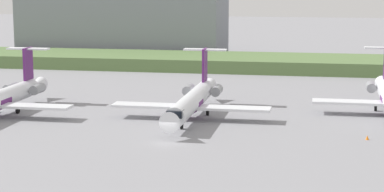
{
  "coord_description": "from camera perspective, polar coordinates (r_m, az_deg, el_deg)",
  "views": [
    {
      "loc": [
        18.31,
        -80.92,
        20.04
      ],
      "look_at": [
        0.0,
        16.8,
        3.0
      ],
      "focal_mm": 64.75,
      "sensor_mm": 36.0,
      "label": 1
    }
  ],
  "objects": [
    {
      "name": "ground_plane",
      "position": [
        114.19,
        1.22,
        -0.38
      ],
      "size": [
        500.0,
        500.0,
        0.0
      ],
      "primitive_type": "plane",
      "color": "gray"
    },
    {
      "name": "grass_berm",
      "position": [
        154.92,
        3.75,
        2.79
      ],
      "size": [
        320.0,
        20.0,
        2.77
      ],
      "primitive_type": "cube",
      "color": "#597542",
      "rests_on": "ground"
    },
    {
      "name": "regional_jet_second",
      "position": [
        105.4,
        -15.56,
        -0.19
      ],
      "size": [
        22.81,
        31.0,
        9.0
      ],
      "color": "silver",
      "rests_on": "ground"
    },
    {
      "name": "regional_jet_third",
      "position": [
        100.05,
        0.06,
        -0.35
      ],
      "size": [
        22.81,
        31.0,
        9.0
      ],
      "color": "silver",
      "rests_on": "ground"
    },
    {
      "name": "distant_hangar",
      "position": [
        184.25,
        -5.54,
        5.92
      ],
      "size": [
        52.07,
        23.3,
        15.93
      ],
      "primitive_type": "cube",
      "color": "gray",
      "rests_on": "ground"
    },
    {
      "name": "safety_cone_front_marker",
      "position": [
        89.49,
        14.24,
        -3.34
      ],
      "size": [
        0.44,
        0.44,
        0.55
      ],
      "primitive_type": "cone",
      "color": "orange",
      "rests_on": "ground"
    }
  ]
}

